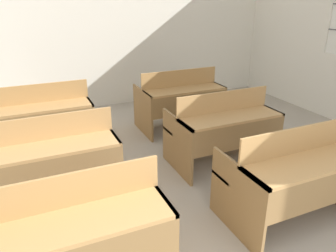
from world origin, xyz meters
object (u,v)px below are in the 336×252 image
(bench_second_left, at_px, (53,159))
(bench_third_left, at_px, (43,118))
(bench_third_right, at_px, (180,99))
(bench_front_left, at_px, (76,233))
(bench_front_right, at_px, (295,174))
(bench_second_right, at_px, (223,128))

(bench_second_left, relative_size, bench_third_left, 1.00)
(bench_second_left, xyz_separation_m, bench_third_right, (1.97, 1.23, 0.00))
(bench_second_left, bearing_deg, bench_front_left, -88.91)
(bench_third_left, relative_size, bench_third_right, 1.00)
(bench_third_left, bearing_deg, bench_front_right, -51.28)
(bench_front_left, relative_size, bench_front_right, 1.00)
(bench_third_left, bearing_deg, bench_front_left, -89.57)
(bench_third_left, distance_m, bench_third_right, 1.97)
(bench_front_left, bearing_deg, bench_third_left, 90.43)
(bench_front_left, bearing_deg, bench_second_left, 91.09)
(bench_front_right, xyz_separation_m, bench_second_right, (0.01, 1.17, 0.00))
(bench_front_right, relative_size, bench_third_left, 1.00)
(bench_third_right, bearing_deg, bench_front_right, -90.88)
(bench_second_right, relative_size, bench_third_left, 1.00)
(bench_front_left, bearing_deg, bench_second_right, 31.20)
(bench_third_right, bearing_deg, bench_front_left, -129.19)
(bench_front_right, bearing_deg, bench_second_right, 89.65)
(bench_front_right, bearing_deg, bench_third_right, 89.12)
(bench_front_right, height_order, bench_third_right, same)
(bench_second_right, height_order, bench_third_left, same)
(bench_third_left, xyz_separation_m, bench_third_right, (1.97, -0.01, 0.00))
(bench_second_left, distance_m, bench_third_right, 2.32)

